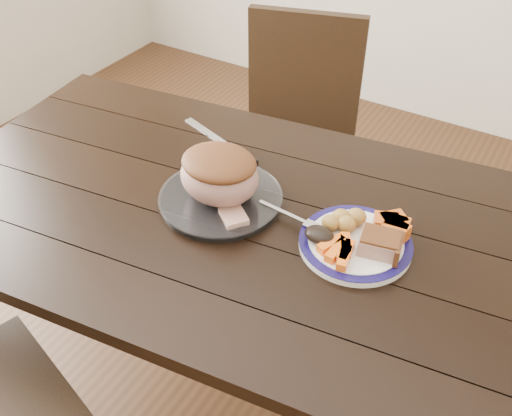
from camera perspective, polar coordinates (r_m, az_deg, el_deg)
The scene contains 15 objects.
ground at distance 1.98m, azimuth -1.76°, elevation -16.99°, with size 4.00×4.00×0.00m, color #472B16.
dining_table at distance 1.48m, azimuth -2.26°, elevation -2.82°, with size 1.70×1.09×0.75m.
chair_far at distance 2.15m, azimuth 4.06°, elevation 7.79°, with size 0.52×0.53×0.93m.
dinner_plate at distance 1.33m, azimuth 9.89°, elevation -3.57°, with size 0.26×0.26×0.02m, color white.
plate_rim at distance 1.32m, azimuth 9.93°, elevation -3.30°, with size 0.26×0.26×0.02m, color #130E47.
serving_platter at distance 1.43m, azimuth -3.55°, elevation 0.83°, with size 0.30×0.30×0.02m, color white.
pork_slice at distance 1.29m, azimuth 12.29°, elevation -3.53°, with size 0.09×0.07×0.04m, color tan.
roasted_potatoes at distance 1.34m, azimuth 8.87°, elevation -1.18°, with size 0.09×0.09×0.04m.
carrot_batons at distance 1.27m, azimuth 8.44°, elevation -4.19°, with size 0.08×0.11×0.02m.
pumpkin_wedges at distance 1.34m, azimuth 13.50°, elevation -1.77°, with size 0.09×0.09×0.04m.
dark_mushroom at distance 1.30m, azimuth 6.36°, elevation -2.67°, with size 0.07×0.05×0.03m, color black.
fork at distance 1.36m, azimuth 3.88°, elevation -0.98°, with size 0.18×0.03×0.00m.
roast_joint at distance 1.39m, azimuth -3.67°, elevation 3.19°, with size 0.20×0.17×0.13m, color #A97367.
cut_slice at distance 1.35m, azimuth -2.24°, elevation -0.89°, with size 0.07×0.06×0.02m, color tan.
carving_knife at distance 1.62m, azimuth -2.33°, elevation 5.98°, with size 0.31×0.12×0.01m.
Camera 1 is at (0.61, -0.90, 1.65)m, focal length 40.00 mm.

